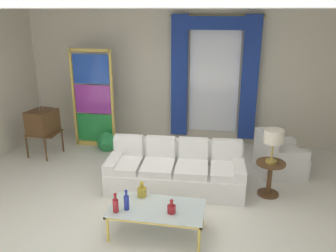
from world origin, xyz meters
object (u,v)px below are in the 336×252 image
coffee_table (157,210)px  bottle_ruby_flask (127,202)px  peacock_figurine (105,143)px  armchair_white (277,159)px  bottle_blue_decanter (171,208)px  table_lamp_brass (274,138)px  bottle_crystal_tall (142,191)px  bottle_amber_squat (116,204)px  round_side_table (270,175)px  vintage_tv (43,123)px  couch_white_long (176,171)px  stained_glass_divider (93,101)px

coffee_table → bottle_ruby_flask: bearing=-163.0°
bottle_ruby_flask → peacock_figurine: bottle_ruby_flask is taller
armchair_white → peacock_figurine: bearing=174.3°
bottle_ruby_flask → peacock_figurine: size_ratio=0.50×
bottle_blue_decanter → table_lamp_brass: (1.41, 1.49, 0.55)m
bottle_ruby_flask → peacock_figurine: 3.09m
table_lamp_brass → armchair_white: bearing=75.7°
armchair_white → bottle_ruby_flask: bearing=-133.1°
armchair_white → peacock_figurine: size_ratio=1.65×
table_lamp_brass → bottle_crystal_tall: bearing=-149.3°
bottle_crystal_tall → bottle_amber_squat: bearing=-117.4°
bottle_ruby_flask → round_side_table: 2.53m
bottle_crystal_tall → vintage_tv: (-2.67, 2.04, 0.24)m
armchair_white → table_lamp_brass: size_ratio=1.74×
armchair_white → table_lamp_brass: bearing=-104.3°
coffee_table → bottle_blue_decanter: (0.22, -0.09, 0.10)m
bottle_blue_decanter → table_lamp_brass: size_ratio=0.36×
peacock_figurine → bottle_ruby_flask: bearing=-64.0°
coffee_table → bottle_crystal_tall: size_ratio=5.53×
bottle_crystal_tall → round_side_table: bearing=30.7°
couch_white_long → vintage_tv: vintage_tv is taller
coffee_table → bottle_ruby_flask: size_ratio=4.38×
couch_white_long → bottle_ruby_flask: bearing=-105.9°
vintage_tv → peacock_figurine: (1.22, 0.34, -0.51)m
bottle_blue_decanter → vintage_tv: bearing=143.0°
vintage_tv → armchair_white: (4.81, -0.02, -0.44)m
vintage_tv → coffee_table: bearing=-37.9°
peacock_figurine → armchair_white: bearing=-5.7°
stained_glass_divider → armchair_white: bearing=-10.4°
bottle_amber_squat → bottle_ruby_flask: (0.13, 0.08, 0.01)m
coffee_table → armchair_white: (1.85, 2.28, -0.09)m
bottle_blue_decanter → peacock_figurine: bottle_blue_decanter is taller
couch_white_long → armchair_white: bearing=25.9°
vintage_tv → peacock_figurine: 1.36m
peacock_figurine → vintage_tv: bearing=-164.5°
table_lamp_brass → bottle_blue_decanter: bearing=-133.4°
coffee_table → stained_glass_divider: size_ratio=0.59×
coffee_table → round_side_table: round_side_table is taller
bottle_blue_decanter → peacock_figurine: bearing=125.6°
armchair_white → table_lamp_brass: (-0.23, -0.88, 0.74)m
vintage_tv → stained_glass_divider: (0.86, 0.70, 0.33)m
armchair_white → stained_glass_divider: stained_glass_divider is taller
coffee_table → vintage_tv: bearing=142.1°
peacock_figurine → coffee_table: bearing=-56.6°
bottle_amber_squat → peacock_figurine: (-1.22, 2.84, -0.30)m
bottle_blue_decanter → bottle_amber_squat: size_ratio=0.72×
couch_white_long → round_side_table: (1.59, -0.00, 0.05)m
vintage_tv → table_lamp_brass: size_ratio=2.36×
stained_glass_divider → bottle_ruby_flask: bearing=-61.5°
bottle_amber_squat → armchair_white: size_ratio=0.29×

